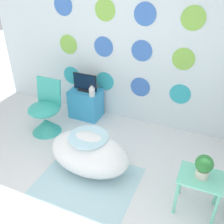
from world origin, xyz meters
TOP-DOWN VIEW (x-y plane):
  - ground_plane at (0.00, 0.00)m, footprint 12.00×12.00m
  - wall_back_dotted at (0.00, 2.21)m, footprint 4.44×0.05m
  - rug at (0.18, 0.66)m, footprint 1.15×0.98m
  - bathtub at (0.12, 0.84)m, footprint 1.00×0.57m
  - chair at (-0.88, 1.35)m, footprint 0.46×0.46m
  - tv_cabinet at (-0.53, 1.98)m, footprint 0.49×0.36m
  - tv at (-0.53, 1.98)m, footprint 0.40×0.12m
  - vase at (-0.35, 1.86)m, footprint 0.09×0.09m
  - side_table at (1.41, 0.78)m, footprint 0.43×0.33m
  - potted_plant_left at (1.41, 0.78)m, footprint 0.17×0.17m

SIDE VIEW (x-z plane):
  - ground_plane at x=0.00m, z-range 0.00..0.00m
  - rug at x=0.18m, z-range 0.00..0.01m
  - tv_cabinet at x=-0.53m, z-range 0.00..0.47m
  - chair at x=-0.88m, z-range -0.14..0.66m
  - bathtub at x=0.12m, z-range 0.00..0.55m
  - side_table at x=1.41m, z-range 0.14..0.61m
  - vase at x=-0.35m, z-range 0.46..0.62m
  - tv at x=-0.53m, z-range 0.46..0.74m
  - potted_plant_left at x=1.41m, z-range 0.48..0.73m
  - wall_back_dotted at x=0.00m, z-range 0.00..2.60m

